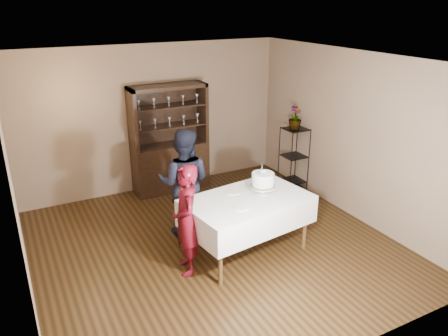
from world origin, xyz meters
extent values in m
plane|color=black|center=(0.00, 0.00, 0.00)|extent=(5.00, 5.00, 0.00)
plane|color=silver|center=(0.00, 0.00, 2.70)|extent=(5.00, 5.00, 0.00)
cube|color=brown|center=(0.00, 2.50, 1.35)|extent=(5.00, 0.02, 2.70)
cube|color=brown|center=(-2.50, 0.00, 1.35)|extent=(0.02, 5.00, 2.70)
cube|color=brown|center=(2.50, 0.00, 1.35)|extent=(0.02, 5.00, 2.70)
cube|color=black|center=(0.20, 2.24, 0.45)|extent=(1.40, 0.48, 0.90)
cube|color=black|center=(0.20, 2.46, 1.45)|extent=(1.40, 0.03, 1.10)
cube|color=black|center=(0.20, 2.24, 1.97)|extent=(1.40, 0.48, 0.06)
cube|color=black|center=(0.20, 2.24, 1.25)|extent=(1.28, 0.42, 0.02)
cube|color=black|center=(0.20, 2.24, 1.62)|extent=(1.28, 0.42, 0.02)
cylinder|color=black|center=(2.08, 1.00, 0.60)|extent=(0.02, 0.02, 1.20)
cylinder|color=black|center=(2.48, 1.00, 0.60)|extent=(0.02, 0.02, 1.20)
cylinder|color=black|center=(2.08, 1.40, 0.60)|extent=(0.02, 0.02, 1.20)
cylinder|color=black|center=(2.48, 1.40, 0.60)|extent=(0.02, 0.02, 1.20)
cube|color=black|center=(2.28, 1.20, 0.15)|extent=(0.40, 0.40, 0.02)
cube|color=black|center=(2.28, 1.20, 0.65)|extent=(0.40, 0.40, 0.01)
cube|color=black|center=(2.28, 1.20, 1.18)|extent=(0.40, 0.40, 0.02)
cube|color=silver|center=(0.34, -0.36, 0.66)|extent=(1.83, 1.27, 0.40)
cylinder|color=#4A341B|center=(-0.34, -0.87, 0.41)|extent=(0.06, 0.06, 0.81)
cylinder|color=#4A341B|center=(1.13, -0.67, 0.41)|extent=(0.06, 0.06, 0.81)
cylinder|color=#4A341B|center=(-0.46, -0.05, 0.41)|extent=(0.06, 0.06, 0.81)
cylinder|color=#4A341B|center=(1.02, 0.15, 0.41)|extent=(0.06, 0.06, 0.81)
imported|color=#3C0512|center=(-0.59, -0.39, 0.76)|extent=(0.47, 0.62, 1.51)
imported|color=black|center=(-0.22, 0.56, 0.84)|extent=(1.03, 0.97, 1.68)
cylinder|color=white|center=(0.61, -0.33, 0.86)|extent=(0.20, 0.20, 0.01)
cylinder|color=white|center=(0.61, -0.33, 0.91)|extent=(0.05, 0.05, 0.10)
cylinder|color=white|center=(0.61, -0.33, 0.96)|extent=(0.35, 0.35, 0.01)
cylinder|color=#3B632F|center=(0.61, -0.33, 0.98)|extent=(0.34, 0.34, 0.02)
cylinder|color=silver|center=(0.61, -0.33, 1.07)|extent=(0.39, 0.39, 0.20)
sphere|color=#546EB6|center=(0.64, -0.33, 1.18)|extent=(0.02, 0.02, 0.02)
cube|color=white|center=(0.57, -0.35, 1.23)|extent=(0.02, 0.02, 0.14)
cube|color=black|center=(0.57, -0.35, 1.32)|extent=(0.03, 0.02, 0.05)
cylinder|color=white|center=(0.11, -0.58, 0.86)|extent=(0.29, 0.29, 0.01)
cylinder|color=white|center=(0.25, -0.11, 0.86)|extent=(0.23, 0.23, 0.01)
imported|color=#3B632F|center=(2.26, 1.20, 1.40)|extent=(0.31, 0.31, 0.42)
camera|label=1|loc=(-2.47, -5.05, 3.43)|focal=35.00mm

